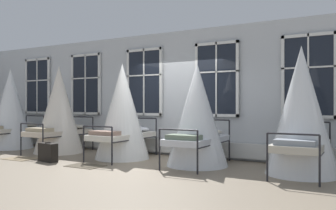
{
  "coord_description": "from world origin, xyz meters",
  "views": [
    {
      "loc": [
        4.32,
        -7.15,
        1.36
      ],
      "look_at": [
        0.28,
        0.11,
        1.35
      ],
      "focal_mm": 37.83,
      "sensor_mm": 36.0,
      "label": 1
    }
  ],
  "objects_px": {
    "cot_first": "(10,110)",
    "suitcase_dark": "(48,152)",
    "cot_second": "(59,111)",
    "cot_fourth": "(197,116)",
    "cot_third": "(122,112)",
    "cot_fifth": "(301,112)"
  },
  "relations": [
    {
      "from": "cot_second",
      "to": "suitcase_dark",
      "type": "height_order",
      "value": "cot_second"
    },
    {
      "from": "cot_second",
      "to": "cot_fifth",
      "type": "relative_size",
      "value": 0.98
    },
    {
      "from": "cot_first",
      "to": "cot_fourth",
      "type": "relative_size",
      "value": 1.08
    },
    {
      "from": "cot_first",
      "to": "suitcase_dark",
      "type": "height_order",
      "value": "cot_first"
    },
    {
      "from": "cot_first",
      "to": "cot_fifth",
      "type": "relative_size",
      "value": 0.99
    },
    {
      "from": "cot_third",
      "to": "cot_fifth",
      "type": "distance_m",
      "value": 4.29
    },
    {
      "from": "cot_first",
      "to": "cot_third",
      "type": "distance_m",
      "value": 4.31
    },
    {
      "from": "suitcase_dark",
      "to": "cot_fourth",
      "type": "bearing_deg",
      "value": 30.97
    },
    {
      "from": "cot_first",
      "to": "cot_fourth",
      "type": "height_order",
      "value": "cot_first"
    },
    {
      "from": "cot_third",
      "to": "cot_fourth",
      "type": "relative_size",
      "value": 1.05
    },
    {
      "from": "cot_second",
      "to": "cot_third",
      "type": "height_order",
      "value": "cot_second"
    },
    {
      "from": "cot_second",
      "to": "cot_third",
      "type": "relative_size",
      "value": 1.02
    },
    {
      "from": "cot_fourth",
      "to": "suitcase_dark",
      "type": "distance_m",
      "value": 3.67
    },
    {
      "from": "cot_first",
      "to": "cot_fifth",
      "type": "bearing_deg",
      "value": -89.65
    },
    {
      "from": "cot_second",
      "to": "suitcase_dark",
      "type": "bearing_deg",
      "value": -141.77
    },
    {
      "from": "cot_fifth",
      "to": "suitcase_dark",
      "type": "bearing_deg",
      "value": 103.2
    },
    {
      "from": "cot_second",
      "to": "cot_fourth",
      "type": "distance_m",
      "value": 4.31
    },
    {
      "from": "suitcase_dark",
      "to": "cot_first",
      "type": "bearing_deg",
      "value": 167.89
    },
    {
      "from": "cot_fourth",
      "to": "cot_fifth",
      "type": "xyz_separation_m",
      "value": [
        2.2,
        0.03,
        0.1
      ]
    },
    {
      "from": "cot_second",
      "to": "cot_fourth",
      "type": "bearing_deg",
      "value": -89.59
    },
    {
      "from": "cot_fifth",
      "to": "suitcase_dark",
      "type": "xyz_separation_m",
      "value": [
        -5.53,
        -1.27,
        -0.99
      ]
    },
    {
      "from": "cot_first",
      "to": "suitcase_dark",
      "type": "xyz_separation_m",
      "value": [
        3.07,
        -1.28,
        -0.98
      ]
    }
  ]
}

